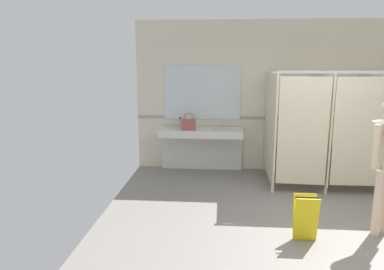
% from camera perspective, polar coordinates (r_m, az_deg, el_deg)
% --- Properties ---
extents(ground_plane, '(6.29, 6.33, 0.10)m').
position_cam_1_polar(ground_plane, '(5.03, 21.90, -15.31)').
color(ground_plane, gray).
extents(wall_back, '(6.29, 0.12, 2.93)m').
position_cam_1_polar(wall_back, '(7.38, 16.16, 5.79)').
color(wall_back, beige).
rests_on(wall_back, ground_plane).
extents(wall_back_tile_band, '(6.29, 0.01, 0.06)m').
position_cam_1_polar(wall_back_tile_band, '(7.37, 16.07, 2.53)').
color(wall_back_tile_band, '#9E937F').
rests_on(wall_back_tile_band, wall_back).
extents(vanity_counter, '(1.61, 0.56, 0.98)m').
position_cam_1_polar(vanity_counter, '(7.10, 1.47, -0.72)').
color(vanity_counter, silver).
rests_on(vanity_counter, ground_plane).
extents(mirror_panel, '(1.51, 0.02, 1.06)m').
position_cam_1_polar(mirror_panel, '(7.16, 1.59, 6.76)').
color(mirror_panel, silver).
rests_on(mirror_panel, wall_back).
extents(bathroom_stalls, '(2.66, 1.37, 2.01)m').
position_cam_1_polar(bathroom_stalls, '(6.70, 23.55, 1.15)').
color(bathroom_stalls, beige).
rests_on(bathroom_stalls, ground_plane).
extents(handbag, '(0.25, 0.14, 0.33)m').
position_cam_1_polar(handbag, '(6.83, -0.52, 1.68)').
color(handbag, '#934C42').
rests_on(handbag, vanity_counter).
extents(soap_dispenser, '(0.07, 0.07, 0.19)m').
position_cam_1_polar(soap_dispenser, '(7.15, -1.85, 1.93)').
color(soap_dispenser, '#D899B2').
rests_on(soap_dispenser, vanity_counter).
extents(paper_cup, '(0.07, 0.07, 0.09)m').
position_cam_1_polar(paper_cup, '(6.87, -0.85, 1.22)').
color(paper_cup, beige).
rests_on(paper_cup, vanity_counter).
extents(wet_floor_sign, '(0.28, 0.19, 0.57)m').
position_cam_1_polar(wet_floor_sign, '(4.69, 17.52, -12.33)').
color(wet_floor_sign, yellow).
rests_on(wet_floor_sign, ground_plane).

